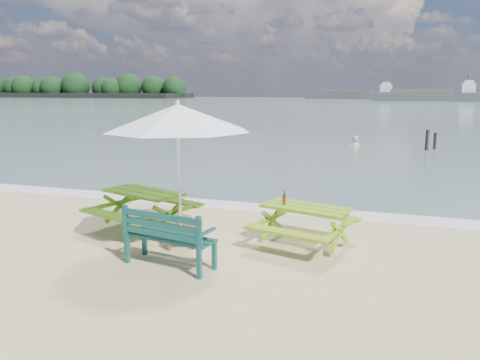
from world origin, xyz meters
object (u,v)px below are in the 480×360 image
(picnic_table_right, at_px, (305,227))
(park_bench, at_px, (170,249))
(side_table, at_px, (181,237))
(picnic_table_left, at_px, (144,211))
(beer_bottle, at_px, (284,200))
(patio_umbrella, at_px, (178,118))
(swimmer, at_px, (354,153))

(picnic_table_right, bearing_deg, park_bench, -138.34)
(park_bench, bearing_deg, side_table, 104.83)
(picnic_table_left, distance_m, beer_bottle, 2.97)
(beer_bottle, bearing_deg, patio_umbrella, -155.50)
(swimmer, bearing_deg, picnic_table_right, -88.83)
(picnic_table_right, distance_m, swimmer, 16.33)
(side_table, distance_m, patio_umbrella, 2.19)
(park_bench, relative_size, patio_umbrella, 0.46)
(park_bench, height_order, beer_bottle, beer_bottle)
(patio_umbrella, relative_size, beer_bottle, 13.23)
(picnic_table_left, relative_size, picnic_table_right, 1.12)
(picnic_table_right, relative_size, side_table, 3.02)
(beer_bottle, distance_m, swimmer, 16.31)
(picnic_table_left, bearing_deg, picnic_table_right, 0.29)
(picnic_table_left, xyz_separation_m, patio_umbrella, (1.18, -0.74, 1.98))
(park_bench, height_order, side_table, park_bench)
(patio_umbrella, bearing_deg, side_table, -82.87)
(picnic_table_right, height_order, side_table, picnic_table_right)
(side_table, height_order, swimmer, swimmer)
(park_bench, xyz_separation_m, side_table, (-0.25, 0.95, -0.11))
(picnic_table_left, bearing_deg, side_table, -32.06)
(park_bench, relative_size, beer_bottle, 6.13)
(side_table, bearing_deg, beer_bottle, 24.50)
(picnic_table_left, xyz_separation_m, beer_bottle, (2.94, 0.06, 0.44))
(beer_bottle, xyz_separation_m, swimmer, (0.07, 16.26, -1.20))
(patio_umbrella, height_order, beer_bottle, patio_umbrella)
(picnic_table_left, height_order, swimmer, picnic_table_left)
(beer_bottle, bearing_deg, picnic_table_left, -178.74)
(park_bench, height_order, swimmer, park_bench)
(picnic_table_left, height_order, side_table, picnic_table_left)
(picnic_table_left, xyz_separation_m, side_table, (1.18, -0.74, -0.21))
(picnic_table_right, distance_m, patio_umbrella, 3.05)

